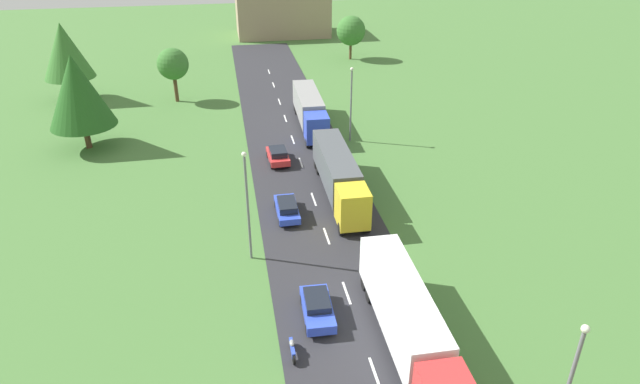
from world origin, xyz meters
TOP-DOWN VIEW (x-y plane):
  - road at (0.00, 24.50)m, footprint 10.00×140.00m
  - lane_marking_centre at (0.00, 20.62)m, footprint 0.16×117.37m
  - truck_lead at (2.29, 16.86)m, footprint 2.61×13.48m
  - truck_second at (2.28, 35.92)m, footprint 2.64×13.76m
  - truck_third at (2.48, 52.91)m, footprint 2.81×13.06m
  - car_second at (-2.34, 20.44)m, footprint 1.95×4.18m
  - car_third at (-2.65, 33.20)m, footprint 1.78×4.39m
  - car_fourth at (-2.22, 43.83)m, footprint 2.06×4.04m
  - motorcycle_courier at (-4.33, 17.45)m, footprint 0.28×1.94m
  - lamppost_second at (-6.01, 27.75)m, footprint 0.36×0.36m
  - lamppost_third at (6.16, 48.14)m, footprint 0.36×0.36m
  - tree_oak at (-13.07, 65.02)m, footprint 3.98×3.98m
  - tree_birch at (-21.58, 51.21)m, footprint 6.71×6.71m
  - tree_maple at (-26.25, 67.81)m, footprint 6.27×6.27m
  - tree_elm at (13.93, 81.75)m, footprint 4.66×4.66m
  - distant_building at (5.20, 102.08)m, footprint 17.23×10.53m

SIDE VIEW (x-z plane):
  - road at x=0.00m, z-range 0.00..0.06m
  - lane_marking_centre at x=0.00m, z-range 0.06..0.07m
  - motorcycle_courier at x=-4.33m, z-range 0.09..1.00m
  - car_third at x=-2.65m, z-range 0.10..1.52m
  - car_second at x=-2.34m, z-range 0.10..1.53m
  - car_fourth at x=-2.22m, z-range 0.09..1.58m
  - truck_third at x=2.48m, z-range 0.32..3.99m
  - truck_lead at x=2.29m, z-range 0.35..3.97m
  - truck_second at x=2.28m, z-range 0.35..4.03m
  - distant_building at x=5.20m, z-range 0.00..8.28m
  - lamppost_third at x=6.16m, z-range 0.48..8.59m
  - tree_elm at x=13.93m, z-range 1.12..8.05m
  - lamppost_second at x=-6.01m, z-range 0.48..9.02m
  - tree_oak at x=-13.07m, z-range 1.42..8.33m
  - tree_birch at x=-21.58m, z-range 1.25..11.17m
  - tree_maple at x=-26.25m, z-range 1.51..11.45m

